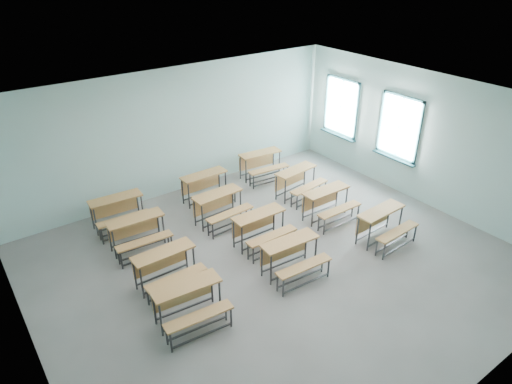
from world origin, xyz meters
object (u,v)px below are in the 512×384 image
(desk_unit_r0c1, at_px, (293,253))
(desk_unit_r1c1, at_px, (262,225))
(desk_unit_r0c0, at_px, (190,300))
(desk_unit_r0c2, at_px, (384,222))
(desk_unit_r2c2, at_px, (299,179))
(desk_unit_r3c1, at_px, (206,184))
(desk_unit_r1c2, at_px, (329,200))
(desk_unit_r3c0, at_px, (118,209))
(desk_unit_r3c2, at_px, (262,162))
(desk_unit_r2c1, at_px, (220,204))
(desk_unit_r1c0, at_px, (167,265))
(desk_unit_r2c0, at_px, (138,230))

(desk_unit_r0c1, bearing_deg, desk_unit_r1c1, 87.95)
(desk_unit_r0c0, relative_size, desk_unit_r0c2, 1.03)
(desk_unit_r0c0, height_order, desk_unit_r2c2, same)
(desk_unit_r0c0, bearing_deg, desk_unit_r3c1, 60.56)
(desk_unit_r1c2, bearing_deg, desk_unit_r1c1, 178.88)
(desk_unit_r0c1, relative_size, desk_unit_r3c0, 1.00)
(desk_unit_r1c2, distance_m, desk_unit_r3c0, 4.78)
(desk_unit_r3c1, bearing_deg, desk_unit_r0c0, -125.33)
(desk_unit_r0c2, xyz_separation_m, desk_unit_r1c1, (-2.20, 1.42, 0.00))
(desk_unit_r1c1, bearing_deg, desk_unit_r3c2, 53.52)
(desk_unit_r1c2, height_order, desk_unit_r3c2, same)
(desk_unit_r1c2, relative_size, desk_unit_r2c1, 0.98)
(desk_unit_r0c1, bearing_deg, desk_unit_r2c2, 50.71)
(desk_unit_r2c1, bearing_deg, desk_unit_r2c2, -5.17)
(desk_unit_r0c0, xyz_separation_m, desk_unit_r3c0, (0.15, 3.57, 0.00))
(desk_unit_r0c0, distance_m, desk_unit_r3c2, 5.64)
(desk_unit_r1c0, distance_m, desk_unit_r1c1, 2.22)
(desk_unit_r1c0, xyz_separation_m, desk_unit_r3c0, (0.03, 2.48, 0.00))
(desk_unit_r3c0, distance_m, desk_unit_r3c2, 4.11)
(desk_unit_r1c2, xyz_separation_m, desk_unit_r3c2, (0.04, 2.62, 0.00))
(desk_unit_r1c0, distance_m, desk_unit_r2c1, 2.38)
(desk_unit_r0c0, relative_size, desk_unit_r2c1, 1.02)
(desk_unit_r1c0, bearing_deg, desk_unit_r0c1, -27.73)
(desk_unit_r0c2, distance_m, desk_unit_r2c0, 5.18)
(desk_unit_r1c2, xyz_separation_m, desk_unit_r3c0, (-4.07, 2.50, 0.00))
(desk_unit_r3c0, relative_size, desk_unit_r3c1, 1.03)
(desk_unit_r0c0, height_order, desk_unit_r3c2, same)
(desk_unit_r0c2, height_order, desk_unit_r1c1, same)
(desk_unit_r2c0, bearing_deg, desk_unit_r1c2, -15.82)
(desk_unit_r1c2, height_order, desk_unit_r3c1, same)
(desk_unit_r0c0, bearing_deg, desk_unit_r1c0, 88.62)
(desk_unit_r2c1, distance_m, desk_unit_r3c2, 2.51)
(desk_unit_r0c1, height_order, desk_unit_r3c1, same)
(desk_unit_r2c1, height_order, desk_unit_r2c2, same)
(desk_unit_r1c0, height_order, desk_unit_r3c2, same)
(desk_unit_r1c1, distance_m, desk_unit_r3c0, 3.27)
(desk_unit_r1c0, height_order, desk_unit_r3c1, same)
(desk_unit_r2c0, bearing_deg, desk_unit_r2c1, 0.46)
(desk_unit_r0c0, height_order, desk_unit_r2c0, same)
(desk_unit_r3c1, bearing_deg, desk_unit_r3c2, 6.61)
(desk_unit_r1c1, bearing_deg, desk_unit_r0c2, -32.43)
(desk_unit_r0c1, xyz_separation_m, desk_unit_r2c1, (-0.11, 2.40, 0.00))
(desk_unit_r2c2, distance_m, desk_unit_r3c0, 4.41)
(desk_unit_r1c1, distance_m, desk_unit_r2c2, 2.35)
(desk_unit_r0c2, xyz_separation_m, desk_unit_r2c1, (-2.42, 2.68, 0.00))
(desk_unit_r0c2, xyz_separation_m, desk_unit_r2c0, (-4.37, 2.79, 0.00))
(desk_unit_r2c0, bearing_deg, desk_unit_r0c0, -90.19)
(desk_unit_r0c0, xyz_separation_m, desk_unit_r3c2, (4.26, 3.69, 0.00))
(desk_unit_r0c0, bearing_deg, desk_unit_r1c1, 30.88)
(desk_unit_r0c0, bearing_deg, desk_unit_r3c0, 92.58)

